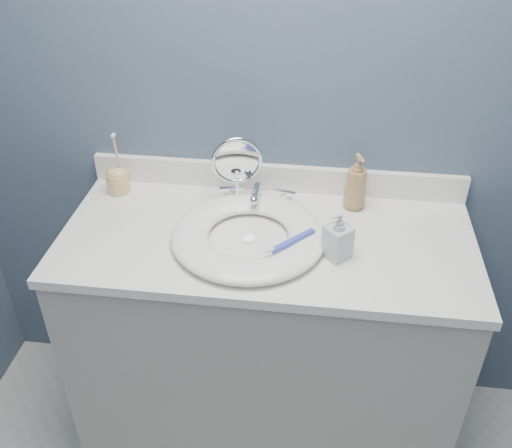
% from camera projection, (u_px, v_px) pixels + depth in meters
% --- Properties ---
extents(back_wall, '(2.20, 0.02, 2.40)m').
position_uv_depth(back_wall, '(278.00, 97.00, 1.72)').
color(back_wall, '#475B6B').
rests_on(back_wall, ground).
extents(vanity_cabinet, '(1.20, 0.55, 0.85)m').
position_uv_depth(vanity_cabinet, '(265.00, 343.00, 1.94)').
color(vanity_cabinet, '#A8A399').
rests_on(vanity_cabinet, ground).
extents(countertop, '(1.22, 0.57, 0.03)m').
position_uv_depth(countertop, '(267.00, 240.00, 1.69)').
color(countertop, white).
rests_on(countertop, vanity_cabinet).
extents(backsplash, '(1.22, 0.02, 0.09)m').
position_uv_depth(backsplash, '(276.00, 178.00, 1.87)').
color(backsplash, white).
rests_on(backsplash, countertop).
extents(basin, '(0.45, 0.45, 0.04)m').
position_uv_depth(basin, '(248.00, 235.00, 1.65)').
color(basin, white).
rests_on(basin, countertop).
extents(drain, '(0.04, 0.04, 0.01)m').
position_uv_depth(drain, '(249.00, 239.00, 1.66)').
color(drain, silver).
rests_on(drain, countertop).
extents(faucet, '(0.25, 0.13, 0.07)m').
position_uv_depth(faucet, '(257.00, 197.00, 1.80)').
color(faucet, silver).
rests_on(faucet, countertop).
extents(makeup_mirror, '(0.16, 0.09, 0.23)m').
position_uv_depth(makeup_mirror, '(237.00, 168.00, 1.75)').
color(makeup_mirror, silver).
rests_on(makeup_mirror, countertop).
extents(soap_bottle_amber, '(0.09, 0.09, 0.18)m').
position_uv_depth(soap_bottle_amber, '(356.00, 182.00, 1.75)').
color(soap_bottle_amber, '#A57D4A').
rests_on(soap_bottle_amber, countertop).
extents(soap_bottle_clear, '(0.09, 0.09, 0.14)m').
position_uv_depth(soap_bottle_clear, '(338.00, 235.00, 1.56)').
color(soap_bottle_clear, silver).
rests_on(soap_bottle_clear, countertop).
extents(toothbrush_holder, '(0.07, 0.07, 0.21)m').
position_uv_depth(toothbrush_holder, '(118.00, 179.00, 1.85)').
color(toothbrush_holder, '#DAB76D').
rests_on(toothbrush_holder, countertop).
extents(toothbrush_lying, '(0.13, 0.14, 0.02)m').
position_uv_depth(toothbrush_lying, '(291.00, 242.00, 1.58)').
color(toothbrush_lying, blue).
rests_on(toothbrush_lying, basin).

